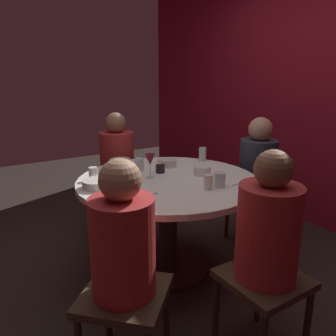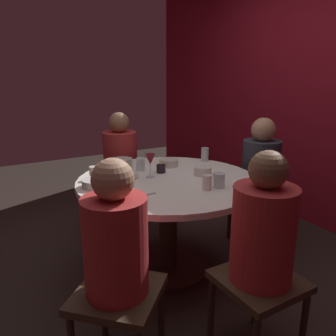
# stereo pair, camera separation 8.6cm
# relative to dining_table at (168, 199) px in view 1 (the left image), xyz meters

# --- Properties ---
(ground_plane) EXTENTS (8.00, 8.00, 0.00)m
(ground_plane) POSITION_rel_dining_table_xyz_m (0.00, 0.00, -0.59)
(ground_plane) COLOR #2D231E
(back_wall) EXTENTS (6.00, 0.10, 2.60)m
(back_wall) POSITION_rel_dining_table_xyz_m (0.00, 1.75, 0.71)
(back_wall) COLOR maroon
(back_wall) RESTS_ON ground
(dining_table) EXTENTS (1.32, 1.32, 0.75)m
(dining_table) POSITION_rel_dining_table_xyz_m (0.00, 0.00, 0.00)
(dining_table) COLOR silver
(dining_table) RESTS_ON ground
(seated_diner_left) EXTENTS (0.40, 0.40, 1.14)m
(seated_diner_left) POSITION_rel_dining_table_xyz_m (-0.91, 0.00, 0.12)
(seated_diner_left) COLOR #3F2D1E
(seated_diner_left) RESTS_ON ground
(seated_diner_back) EXTENTS (0.40, 0.40, 1.13)m
(seated_diner_back) POSITION_rel_dining_table_xyz_m (0.00, 0.93, 0.11)
(seated_diner_back) COLOR #3F2D1E
(seated_diner_back) RESTS_ON ground
(seated_diner_right) EXTENTS (0.40, 0.40, 1.14)m
(seated_diner_right) POSITION_rel_dining_table_xyz_m (0.94, 0.00, 0.12)
(seated_diner_right) COLOR #3F2D1E
(seated_diner_right) RESTS_ON ground
(seated_diner_front_right) EXTENTS (0.57, 0.57, 1.13)m
(seated_diner_front_right) POSITION_rel_dining_table_xyz_m (0.67, -0.67, 0.11)
(seated_diner_front_right) COLOR #3F2D1E
(seated_diner_front_right) RESTS_ON ground
(candle_holder) EXTENTS (0.07, 0.07, 0.08)m
(candle_holder) POSITION_rel_dining_table_xyz_m (-0.16, 0.03, 0.19)
(candle_holder) COLOR black
(candle_holder) RESTS_ON dining_table
(wine_glass) EXTENTS (0.08, 0.08, 0.18)m
(wine_glass) POSITION_rel_dining_table_xyz_m (-0.09, -0.10, 0.29)
(wine_glass) COLOR silver
(wine_glass) RESTS_ON dining_table
(dinner_plate) EXTENTS (0.24, 0.24, 0.01)m
(dinner_plate) POSITION_rel_dining_table_xyz_m (-0.20, -0.28, 0.16)
(dinner_plate) COLOR beige
(dinner_plate) RESTS_ON dining_table
(cell_phone) EXTENTS (0.15, 0.08, 0.01)m
(cell_phone) POSITION_rel_dining_table_xyz_m (0.06, -0.37, 0.16)
(cell_phone) COLOR black
(cell_phone) RESTS_ON dining_table
(bowl_serving_large) EXTENTS (0.17, 0.17, 0.07)m
(bowl_serving_large) POSITION_rel_dining_table_xyz_m (-0.47, -0.16, 0.19)
(bowl_serving_large) COLOR #B2ADA3
(bowl_serving_large) RESTS_ON dining_table
(bowl_salad_center) EXTENTS (0.16, 0.16, 0.06)m
(bowl_salad_center) POSITION_rel_dining_table_xyz_m (-0.30, 0.18, 0.19)
(bowl_salad_center) COLOR beige
(bowl_salad_center) RESTS_ON dining_table
(bowl_small_white) EXTENTS (0.13, 0.13, 0.06)m
(bowl_small_white) POSITION_rel_dining_table_xyz_m (0.05, 0.27, 0.19)
(bowl_small_white) COLOR silver
(bowl_small_white) RESTS_ON dining_table
(bowl_sauce_side) EXTENTS (0.19, 0.19, 0.05)m
(bowl_sauce_side) POSITION_rel_dining_table_xyz_m (-0.09, -0.51, 0.18)
(bowl_sauce_side) COLOR silver
(bowl_sauce_side) RESTS_ON dining_table
(cup_near_candle) EXTENTS (0.06, 0.06, 0.09)m
(cup_near_candle) POSITION_rel_dining_table_xyz_m (-0.27, -0.46, 0.20)
(cup_near_candle) COLOR silver
(cup_near_candle) RESTS_ON dining_table
(cup_by_left_diner) EXTENTS (0.07, 0.07, 0.10)m
(cup_by_left_diner) POSITION_rel_dining_table_xyz_m (-0.30, -0.08, 0.21)
(cup_by_left_diner) COLOR silver
(cup_by_left_diner) RESTS_ON dining_table
(cup_by_right_diner) EXTENTS (0.08, 0.08, 0.10)m
(cup_by_right_diner) POSITION_rel_dining_table_xyz_m (0.34, 0.20, 0.21)
(cup_by_right_diner) COLOR silver
(cup_by_right_diner) RESTS_ON dining_table
(cup_center_front) EXTENTS (0.06, 0.06, 0.12)m
(cup_center_front) POSITION_rel_dining_table_xyz_m (-0.27, 0.53, 0.22)
(cup_center_front) COLOR silver
(cup_center_front) RESTS_ON dining_table
(cup_far_edge) EXTENTS (0.06, 0.06, 0.10)m
(cup_far_edge) POSITION_rel_dining_table_xyz_m (0.34, 0.10, 0.21)
(cup_far_edge) COLOR silver
(cup_far_edge) RESTS_ON dining_table
(fork_near_plate) EXTENTS (0.04, 0.18, 0.01)m
(fork_near_plate) POSITION_rel_dining_table_xyz_m (0.24, -0.31, 0.16)
(fork_near_plate) COLOR #B7B7BC
(fork_near_plate) RESTS_ON dining_table
(knife_near_plate) EXTENTS (0.02, 0.18, 0.01)m
(knife_near_plate) POSITION_rel_dining_table_xyz_m (0.37, 0.37, 0.16)
(knife_near_plate) COLOR #B7B7BC
(knife_near_plate) RESTS_ON dining_table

